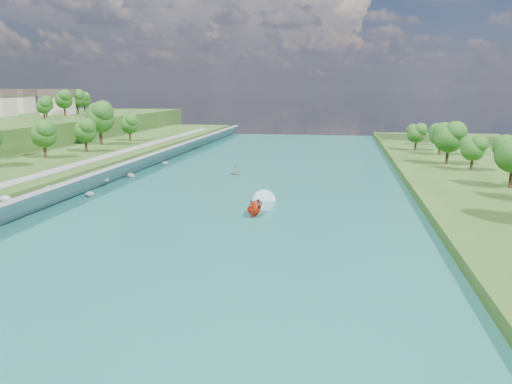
# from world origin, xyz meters

# --- Properties ---
(ground) EXTENTS (260.00, 260.00, 0.00)m
(ground) POSITION_xyz_m (0.00, 0.00, 0.00)
(ground) COLOR #2D5119
(ground) RESTS_ON ground
(river_water) EXTENTS (55.00, 240.00, 0.10)m
(river_water) POSITION_xyz_m (0.00, 20.00, 0.05)
(river_water) COLOR #196254
(river_water) RESTS_ON ground
(ridge_west) EXTENTS (60.00, 120.00, 9.00)m
(ridge_west) POSITION_xyz_m (-82.50, 95.00, 4.50)
(ridge_west) COLOR #2D5119
(ridge_west) RESTS_ON ground
(riprap_bank) EXTENTS (4.02, 236.00, 4.05)m
(riprap_bank) POSITION_xyz_m (-25.85, 19.27, 1.80)
(riprap_bank) COLOR slate
(riprap_bank) RESTS_ON ground
(riverside_path) EXTENTS (3.00, 200.00, 0.10)m
(riverside_path) POSITION_xyz_m (-32.50, 20.00, 3.55)
(riverside_path) COLOR gray
(riverside_path) RESTS_ON berm_west
(ridge_houses) EXTENTS (29.50, 29.50, 8.40)m
(ridge_houses) POSITION_xyz_m (-88.67, 100.00, 13.31)
(ridge_houses) COLOR beige
(ridge_houses) RESTS_ON ridge_west
(trees_east) EXTENTS (14.21, 139.38, 11.88)m
(trees_east) POSITION_xyz_m (40.33, 32.98, 6.36)
(trees_east) COLOR #254512
(trees_east) RESTS_ON berm_east
(trees_ridge) EXTENTS (18.47, 52.22, 9.68)m
(trees_ridge) POSITION_xyz_m (-72.39, 99.26, 13.43)
(trees_ridge) COLOR #254512
(trees_ridge) RESTS_ON ridge_west
(motorboat) EXTENTS (3.60, 19.15, 2.08)m
(motorboat) POSITION_xyz_m (4.21, 14.59, 0.90)
(motorboat) COLOR red
(motorboat) RESTS_ON river_water
(raft) EXTENTS (3.93, 3.87, 1.73)m
(raft) POSITION_xyz_m (-5.39, 45.70, 0.49)
(raft) COLOR #989AA0
(raft) RESTS_ON river_water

